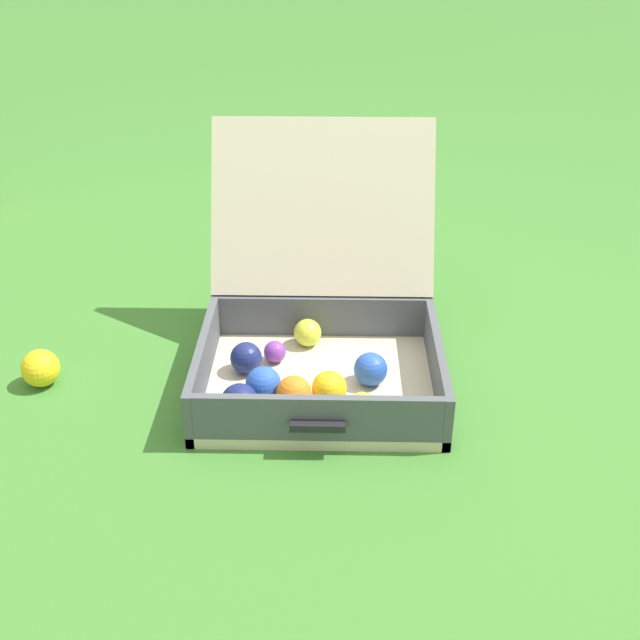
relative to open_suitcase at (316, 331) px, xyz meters
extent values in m
plane|color=#3D7A2D|center=(0.05, -0.07, -0.11)|extent=(16.00, 16.00, 0.00)
cube|color=beige|center=(0.01, -0.07, -0.10)|extent=(0.54, 0.43, 0.03)
cube|color=#4C5156|center=(-0.25, -0.07, -0.05)|extent=(0.02, 0.43, 0.13)
cube|color=#4C5156|center=(0.27, -0.07, -0.05)|extent=(0.02, 0.43, 0.13)
cube|color=#4C5156|center=(0.01, -0.28, -0.05)|extent=(0.50, 0.02, 0.13)
cube|color=#4C5156|center=(0.01, 0.13, -0.05)|extent=(0.50, 0.02, 0.13)
cube|color=beige|center=(0.01, 0.24, 0.20)|extent=(0.54, 0.22, 0.39)
cube|color=black|center=(0.01, -0.30, -0.04)|extent=(0.11, 0.02, 0.02)
sphere|color=yellow|center=(0.03, -0.16, -0.05)|extent=(0.08, 0.08, 0.08)
sphere|color=#CCDB38|center=(-0.02, 0.08, -0.05)|extent=(0.07, 0.07, 0.07)
sphere|color=navy|center=(-0.16, -0.04, -0.05)|extent=(0.07, 0.07, 0.07)
sphere|color=blue|center=(-0.11, -0.14, -0.05)|extent=(0.08, 0.08, 0.08)
sphere|color=#CCDB38|center=(0.10, -0.19, -0.06)|extent=(0.05, 0.05, 0.05)
sphere|color=blue|center=(0.12, -0.08, -0.05)|extent=(0.08, 0.08, 0.08)
sphere|color=purple|center=(-0.10, 0.00, -0.06)|extent=(0.05, 0.05, 0.05)
sphere|color=orange|center=(-0.04, -0.18, -0.05)|extent=(0.08, 0.08, 0.08)
sphere|color=navy|center=(-0.15, -0.21, -0.05)|extent=(0.08, 0.08, 0.08)
sphere|color=yellow|center=(-0.62, -0.06, -0.07)|extent=(0.09, 0.09, 0.09)
camera|label=1|loc=(0.04, -1.53, 0.91)|focal=44.06mm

